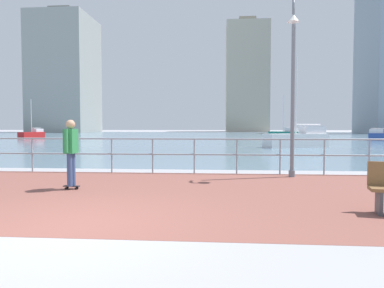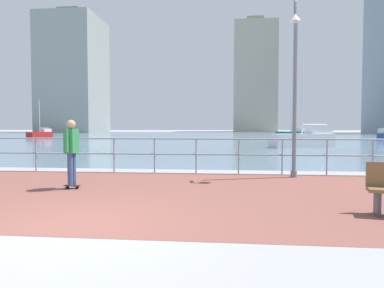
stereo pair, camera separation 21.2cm
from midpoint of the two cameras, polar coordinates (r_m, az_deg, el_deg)
name	(u,v)px [view 2 (the right image)]	position (r m, az deg, el deg)	size (l,w,h in m)	color
ground	(209,139)	(45.45, 2.92, 0.84)	(220.00, 220.00, 0.00)	#9E9EA3
brick_paving	(124,192)	(8.72, -10.10, -7.48)	(28.00, 7.05, 0.01)	brown
harbor_water	(213,136)	(56.84, 3.52, 1.24)	(180.00, 88.00, 0.00)	slate
waterfront_railing	(155,149)	(12.03, -5.50, -0.77)	(25.25, 0.06, 1.17)	#8C99A3
lamppost	(295,77)	(11.30, 16.60, 10.19)	(0.39, 0.81, 5.47)	slate
skateboarder	(71,148)	(9.31, -18.06, -0.54)	(0.41, 0.55, 1.72)	black
sailboat_navy	(304,139)	(27.70, 17.60, 0.78)	(4.96, 3.10, 6.67)	white
sailboat_red	(41,134)	(53.66, -22.90, 1.46)	(2.16, 3.91, 5.25)	#B21E1E
sailboat_yellow	(291,134)	(49.29, 15.68, 1.54)	(3.76, 3.84, 5.77)	#197266
tower_slate	(73,75)	(104.08, -18.33, 10.42)	(14.77, 16.41, 32.86)	#939993
tower_brick	(254,78)	(111.16, 9.98, 10.30)	(12.38, 13.86, 33.91)	#B2AD99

